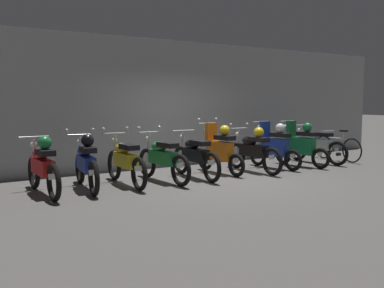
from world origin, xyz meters
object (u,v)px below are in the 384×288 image
(motorbike_slot_4, at_px, (195,156))
(motorbike_slot_5, at_px, (219,149))
(motorbike_slot_9, at_px, (316,145))
(bicycle, at_px, (337,148))
(motorbike_slot_0, at_px, (43,166))
(motorbike_slot_7, at_px, (274,146))
(motorbike_slot_6, at_px, (253,150))
(motorbike_slot_1, at_px, (86,162))
(motorbike_slot_2, at_px, (125,161))
(motorbike_slot_8, at_px, (301,145))
(motorbike_slot_3, at_px, (162,158))

(motorbike_slot_4, distance_m, motorbike_slot_5, 0.84)
(motorbike_slot_9, relative_size, bicycle, 1.13)
(motorbike_slot_0, bearing_deg, motorbike_slot_7, 0.57)
(motorbike_slot_5, xyz_separation_m, motorbike_slot_6, (0.81, -0.25, -0.04))
(motorbike_slot_1, relative_size, motorbike_slot_6, 1.00)
(motorbike_slot_5, height_order, bicycle, motorbike_slot_5)
(motorbike_slot_0, xyz_separation_m, motorbike_slot_2, (1.62, 0.04, -0.03))
(motorbike_slot_2, relative_size, motorbike_slot_8, 1.16)
(motorbike_slot_0, bearing_deg, motorbike_slot_4, -0.62)
(bicycle, bearing_deg, motorbike_slot_2, -179.24)
(motorbike_slot_2, height_order, bicycle, motorbike_slot_2)
(motorbike_slot_6, relative_size, motorbike_slot_9, 1.00)
(motorbike_slot_5, distance_m, bicycle, 4.12)
(motorbike_slot_5, height_order, motorbike_slot_7, motorbike_slot_5)
(motorbike_slot_2, bearing_deg, motorbike_slot_7, 0.26)
(motorbike_slot_3, bearing_deg, motorbike_slot_7, 1.56)
(motorbike_slot_1, relative_size, motorbike_slot_8, 1.16)
(motorbike_slot_3, height_order, motorbike_slot_7, motorbike_slot_7)
(motorbike_slot_2, xyz_separation_m, motorbike_slot_6, (3.25, -0.13, 0.04))
(motorbike_slot_0, height_order, motorbike_slot_3, motorbike_slot_3)
(motorbike_slot_2, relative_size, motorbike_slot_5, 1.16)
(motorbike_slot_9, bearing_deg, motorbike_slot_8, -165.04)
(motorbike_slot_2, height_order, motorbike_slot_8, motorbike_slot_8)
(motorbike_slot_1, xyz_separation_m, motorbike_slot_3, (1.62, -0.06, -0.04))
(motorbike_slot_1, xyz_separation_m, motorbike_slot_5, (3.25, 0.13, 0.04))
(motorbike_slot_6, xyz_separation_m, motorbike_slot_8, (1.62, 0.01, 0.04))
(motorbike_slot_1, relative_size, motorbike_slot_2, 1.00)
(motorbike_slot_3, xyz_separation_m, bicycle, (5.74, 0.16, -0.13))
(motorbike_slot_4, bearing_deg, motorbike_slot_1, 178.46)
(motorbike_slot_5, bearing_deg, motorbike_slot_1, -177.67)
(motorbike_slot_0, relative_size, motorbike_slot_9, 1.00)
(motorbike_slot_9, height_order, bicycle, motorbike_slot_9)
(motorbike_slot_6, distance_m, motorbike_slot_8, 1.62)
(motorbike_slot_0, relative_size, motorbike_slot_4, 1.00)
(motorbike_slot_6, bearing_deg, motorbike_slot_0, 178.98)
(motorbike_slot_1, distance_m, bicycle, 7.37)
(motorbike_slot_5, distance_m, motorbike_slot_9, 3.25)
(motorbike_slot_0, bearing_deg, motorbike_slot_8, -0.65)
(motorbike_slot_8, bearing_deg, motorbike_slot_5, 174.44)
(motorbike_slot_6, bearing_deg, motorbike_slot_7, 10.04)
(motorbike_slot_2, bearing_deg, motorbike_slot_5, 2.93)
(motorbike_slot_5, distance_m, motorbike_slot_6, 0.85)
(motorbike_slot_6, height_order, bicycle, motorbike_slot_6)
(motorbike_slot_4, height_order, motorbike_slot_8, motorbike_slot_8)
(motorbike_slot_3, xyz_separation_m, motorbike_slot_4, (0.81, -0.00, -0.00))
(motorbike_slot_8, bearing_deg, motorbike_slot_2, 178.68)
(motorbike_slot_1, distance_m, motorbike_slot_4, 2.44)
(motorbike_slot_7, relative_size, bicycle, 0.97)
(motorbike_slot_0, height_order, motorbike_slot_5, motorbike_slot_5)
(motorbike_slot_0, distance_m, motorbike_slot_1, 0.81)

